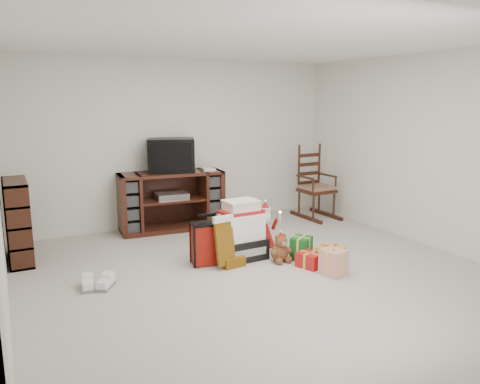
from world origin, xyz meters
name	(u,v)px	position (x,y,z in m)	size (l,w,h in m)	color
room	(261,163)	(0.00, 0.00, 1.25)	(5.01, 5.01, 2.51)	#AEABA0
tv_stand	(171,201)	(-0.26, 2.20, 0.43)	(1.55, 0.66, 0.86)	#401A12
bookshelf	(18,223)	(-2.34, 1.71, 0.47)	(0.27, 0.80, 0.98)	#3B1A10
rocking_chair	(314,192)	(2.07, 1.86, 0.42)	(0.52, 0.83, 1.23)	#3B1A10
gift_pile	(241,234)	(0.06, 0.57, 0.31)	(0.58, 0.43, 0.71)	black
red_suitcase	(209,243)	(-0.37, 0.57, 0.26)	(0.41, 0.26, 0.59)	maroon
stocking	(225,242)	(-0.26, 0.36, 0.31)	(0.29, 0.12, 0.62)	#0B670F
teddy_bear	(280,250)	(0.42, 0.26, 0.15)	(0.22, 0.20, 0.33)	brown
santa_figurine	(265,231)	(0.50, 0.75, 0.24)	(0.31, 0.29, 0.63)	#A51112
mrs_claus_figurine	(220,243)	(-0.20, 0.61, 0.22)	(0.27, 0.26, 0.56)	#A51112
sneaker_pair	(97,283)	(-1.68, 0.43, 0.05)	(0.38, 0.30, 0.10)	white
gift_cluster	(313,256)	(0.68, -0.05, 0.12)	(0.52, 0.80, 0.24)	#AE1314
crt_television	(171,155)	(-0.23, 2.23, 1.11)	(0.78, 0.66, 0.49)	black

